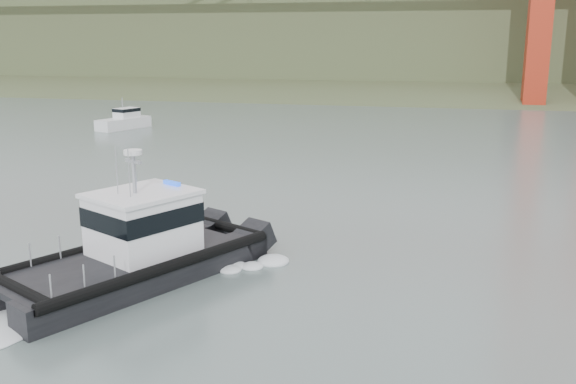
{
  "coord_description": "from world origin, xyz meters",
  "views": [
    {
      "loc": [
        6.38,
        -19.81,
        9.19
      ],
      "look_at": [
        -0.44,
        7.86,
        2.4
      ],
      "focal_mm": 40.0,
      "sensor_mm": 36.0,
      "label": 1
    }
  ],
  "objects": [
    {
      "name": "ground",
      "position": [
        0.0,
        0.0,
        0.0
      ],
      "size": [
        400.0,
        400.0,
        0.0
      ],
      "primitive_type": "plane",
      "color": "#52625E",
      "rests_on": "ground"
    },
    {
      "name": "motorboat",
      "position": [
        -26.61,
        41.74,
        0.84
      ],
      "size": [
        3.95,
        6.46,
        3.37
      ],
      "rotation": [
        0.0,
        0.0,
        -0.34
      ],
      "color": "white",
      "rests_on": "ground"
    },
    {
      "name": "patrol_boat",
      "position": [
        -5.04,
        1.92,
        1.33
      ],
      "size": [
        8.52,
        11.58,
        5.32
      ],
      "rotation": [
        0.0,
        0.0,
        -0.47
      ],
      "color": "black",
      "rests_on": "ground"
    },
    {
      "name": "headlands",
      "position": [
        0.0,
        125.5,
        7.05
      ],
      "size": [
        500.0,
        105.36,
        27.12
      ],
      "color": "#3A4C2B",
      "rests_on": "ground"
    }
  ]
}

